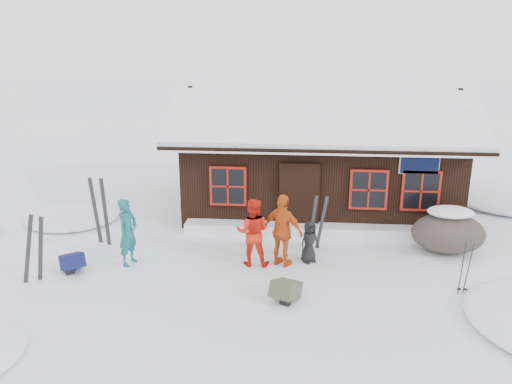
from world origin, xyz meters
TOP-DOWN VIEW (x-y plane):
  - ground at (0.00, 0.00)m, footprint 120.00×120.00m
  - mountain_hut at (1.50, 4.98)m, footprint 8.90×6.09m
  - snow_drift at (1.50, 2.25)m, footprint 7.60×0.60m
  - snow_mounds at (1.65, 1.86)m, footprint 20.60×13.20m
  - skier_teal at (-3.21, 0.03)m, footprint 0.56×0.70m
  - skier_orange_left at (-0.20, 0.27)m, footprint 0.83×0.65m
  - skier_orange_right at (0.53, 0.28)m, footprint 1.14×0.89m
  - skier_crouched at (1.18, 0.54)m, footprint 0.62×0.58m
  - boulder at (4.76, 1.48)m, footprint 1.86×1.39m
  - ski_pair_left at (-5.00, -1.06)m, footprint 0.64×0.21m
  - ski_pair_mid at (-4.37, 1.22)m, footprint 0.53×0.19m
  - ski_pair_right at (1.38, 1.35)m, footprint 0.52×0.21m
  - ski_poles at (4.50, -0.76)m, footprint 0.22×0.11m
  - backpack_blue at (-4.44, -0.49)m, footprint 0.76×0.78m
  - backpack_olive at (0.67, -1.45)m, footprint 0.71×0.79m

SIDE VIEW (x-z plane):
  - ground at x=0.00m, z-range 0.00..0.00m
  - snow_mounds at x=1.65m, z-range -0.24..0.24m
  - backpack_blue at x=-4.44m, z-range 0.00..0.34m
  - snow_drift at x=1.50m, z-range 0.00..0.35m
  - backpack_olive at x=0.67m, z-range 0.00..0.35m
  - skier_crouched at x=1.18m, z-range 0.00..1.06m
  - boulder at x=4.76m, z-range 0.00..1.10m
  - ski_poles at x=4.50m, z-range -0.04..1.19m
  - ski_pair_right at x=1.38m, z-range -0.05..1.46m
  - ski_pair_left at x=-5.00m, z-range -0.04..1.61m
  - skier_teal at x=-3.21m, z-range 0.00..1.68m
  - skier_orange_left at x=-0.20m, z-range 0.00..1.69m
  - ski_pair_mid at x=-4.37m, z-range -0.05..1.84m
  - skier_orange_right at x=0.53m, z-range 0.00..1.80m
  - mountain_hut at x=1.50m, z-range -0.63..3.79m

